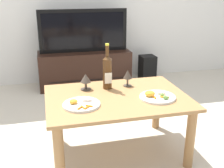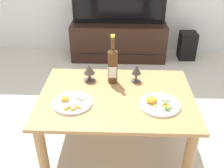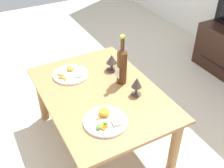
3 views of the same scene
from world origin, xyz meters
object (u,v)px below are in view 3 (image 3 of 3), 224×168
dinner_plate_right (105,120)px  dinner_plate_left (71,74)px  wine_bottle (122,65)px  goblet_right (137,84)px  dining_table (101,101)px  goblet_left (112,60)px

dinner_plate_right → dinner_plate_left: bearing=-180.0°
wine_bottle → dinner_plate_right: 0.45m
goblet_right → dinner_plate_left: 0.54m
dining_table → goblet_right: size_ratio=7.73×
wine_bottle → dinner_plate_left: 0.42m
goblet_right → wine_bottle: bearing=-175.6°
goblet_right → dinner_plate_left: size_ratio=0.52×
dinner_plate_right → wine_bottle: bearing=136.9°
dinner_plate_left → dinner_plate_right: (0.57, 0.00, 0.00)m
dinner_plate_left → dinner_plate_right: 0.57m
wine_bottle → dinner_plate_left: size_ratio=1.39×
wine_bottle → goblet_right: size_ratio=2.68×
wine_bottle → dinner_plate_right: bearing=-43.1°
goblet_left → dinner_plate_right: 0.59m
goblet_left → dinner_plate_left: (-0.08, -0.31, -0.08)m
wine_bottle → goblet_left: (-0.18, 0.01, -0.06)m
wine_bottle → dinner_plate_left: bearing=-131.0°
dining_table → goblet_right: (0.14, 0.20, 0.18)m
wine_bottle → goblet_left: wine_bottle is taller
dining_table → dinner_plate_right: 0.32m
goblet_left → goblet_right: size_ratio=0.96×
goblet_left → dinner_plate_right: goblet_left is taller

